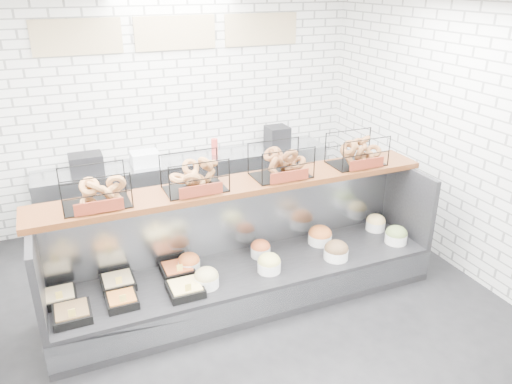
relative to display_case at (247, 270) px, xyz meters
name	(u,v)px	position (x,y,z in m)	size (l,w,h in m)	color
ground	(260,315)	(0.00, -0.34, -0.33)	(5.50, 5.50, 0.00)	black
room_shell	(235,102)	(0.00, 0.26, 1.73)	(5.02, 5.51, 3.01)	white
display_case	(247,270)	(0.00, 0.00, 0.00)	(4.00, 0.90, 1.20)	black
bagel_shelf	(239,172)	(0.00, 0.18, 1.05)	(4.10, 0.50, 0.40)	#43200E
prep_counter	(190,187)	(-0.01, 2.09, 0.14)	(4.00, 0.60, 1.20)	#93969B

